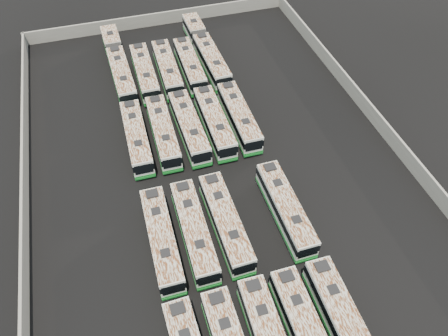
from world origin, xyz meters
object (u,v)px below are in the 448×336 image
(bus_midback_left, at_px, (163,132))
(bus_back_left, at_px, (145,73))
(bus_midfront_center, at_px, (226,222))
(bus_back_center, at_px, (167,69))
(bus_midfront_far_left, at_px, (162,239))
(bus_midback_center, at_px, (189,127))
(bus_midback_right, at_px, (215,122))
(bus_front_right, at_px, (306,334))
(bus_front_far_right, at_px, (343,323))
(bus_midfront_left, at_px, (194,231))
(bus_back_far_right, at_px, (206,50))
(bus_midback_far_right, at_px, (239,117))
(bus_midfront_far_right, at_px, (285,209))
(bus_midback_far_left, at_px, (137,137))
(bus_back_right, at_px, (190,66))
(bus_back_far_left, at_px, (118,64))

(bus_midback_left, relative_size, bus_back_left, 0.99)
(bus_midfront_center, relative_size, bus_back_center, 0.99)
(bus_midfront_far_left, relative_size, bus_midback_center, 0.98)
(bus_midback_right, bearing_deg, bus_midfront_far_left, -122.66)
(bus_front_right, distance_m, bus_front_far_right, 3.48)
(bus_midfront_left, distance_m, bus_back_far_right, 33.62)
(bus_front_far_right, xyz_separation_m, bus_midback_right, (-3.48, 28.86, 0.01))
(bus_midback_far_right, bearing_deg, bus_front_right, -96.17)
(bus_midfront_far_right, relative_size, bus_midback_far_left, 1.00)
(bus_back_center, bearing_deg, bus_front_far_right, -79.60)
(bus_midfront_center, height_order, bus_back_left, same)
(bus_front_far_right, bearing_deg, bus_midback_left, 110.23)
(bus_front_far_right, distance_m, bus_back_far_right, 45.41)
(bus_midback_far_right, bearing_deg, bus_midback_far_left, -179.78)
(bus_back_left, height_order, bus_back_right, bus_back_left)
(bus_back_right, bearing_deg, bus_midback_right, -89.42)
(bus_back_center, bearing_deg, bus_back_far_right, 26.81)
(bus_midfront_far_right, relative_size, bus_back_far_right, 0.63)
(bus_midback_right, height_order, bus_back_far_left, bus_midback_right)
(bus_midback_left, bearing_deg, bus_midback_far_left, -179.35)
(bus_midback_far_left, relative_size, bus_midback_left, 0.99)
(bus_midfront_far_left, xyz_separation_m, bus_back_far_right, (13.44, 32.09, 0.02))
(bus_midback_left, xyz_separation_m, bus_midback_far_right, (10.11, -0.04, 0.02))
(bus_front_right, height_order, bus_midback_left, bus_midback_left)
(bus_back_far_left, bearing_deg, bus_midback_far_right, -52.40)
(bus_midback_far_left, height_order, bus_back_right, bus_midback_far_left)
(bus_midfront_center, bearing_deg, bus_back_far_left, 101.20)
(bus_midback_far_left, distance_m, bus_back_far_right, 21.20)
(bus_midback_far_left, bearing_deg, bus_midfront_far_left, -89.12)
(bus_midfront_far_left, bearing_deg, bus_back_far_right, 68.19)
(bus_back_left, bearing_deg, bus_midfront_left, -89.32)
(bus_midfront_far_left, relative_size, bus_back_right, 1.01)
(bus_front_right, bearing_deg, bus_midback_center, 96.87)
(bus_front_far_right, bearing_deg, bus_back_right, 95.52)
(bus_midfront_far_left, height_order, bus_midfront_center, bus_midfront_center)
(bus_back_far_right, bearing_deg, bus_back_left, -163.44)
(bus_back_center, bearing_deg, bus_midback_left, -103.14)
(bus_midfront_left, distance_m, bus_midback_center, 15.95)
(bus_midback_left, bearing_deg, bus_midback_right, -0.08)
(bus_back_center, bearing_deg, bus_midfront_far_right, -75.56)
(bus_midfront_far_left, height_order, bus_midback_far_right, bus_midback_far_right)
(bus_midfront_far_left, height_order, bus_midfront_left, bus_midfront_left)
(bus_front_far_right, distance_m, bus_midfront_center, 15.00)
(bus_back_center, relative_size, bus_back_far_right, 0.64)
(bus_midfront_center, distance_m, bus_back_right, 28.93)
(bus_midfront_far_right, xyz_separation_m, bus_midback_left, (-10.18, 15.72, 0.01))
(bus_front_right, height_order, bus_front_far_right, bus_front_far_right)
(bus_midback_far_left, bearing_deg, bus_back_far_left, 90.94)
(bus_front_far_right, relative_size, bus_back_left, 1.01)
(bus_front_right, height_order, bus_midfront_left, bus_midfront_left)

